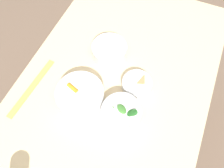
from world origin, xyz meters
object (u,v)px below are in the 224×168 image
at_px(bowl_beans_hotdog, 109,50).
at_px(bowl_cookies, 137,84).
at_px(bowl_greens, 121,113).
at_px(ruler, 32,88).
at_px(bowl_carrots, 80,95).

relative_size(bowl_beans_hotdog, bowl_cookies, 1.26).
distance_m(bowl_greens, ruler, 0.41).
bearing_deg(bowl_cookies, ruler, 114.03).
bearing_deg(bowl_carrots, bowl_greens, -91.88).
xyz_separation_m(bowl_cookies, ruler, (-0.19, 0.42, -0.02)).
bearing_deg(ruler, bowl_beans_hotdog, -38.89).
distance_m(bowl_carrots, bowl_beans_hotdog, 0.26).
distance_m(bowl_carrots, bowl_cookies, 0.25).
xyz_separation_m(bowl_beans_hotdog, ruler, (-0.30, 0.24, -0.03)).
height_order(bowl_carrots, ruler, bowl_carrots).
distance_m(bowl_beans_hotdog, bowl_cookies, 0.21).
xyz_separation_m(bowl_carrots, ruler, (-0.04, 0.22, -0.04)).
bearing_deg(bowl_greens, bowl_carrots, 88.12).
height_order(bowl_beans_hotdog, bowl_cookies, bowl_beans_hotdog).
relative_size(bowl_carrots, ruler, 0.63).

